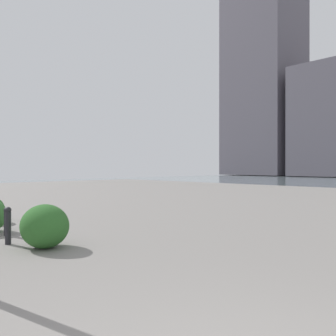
{
  "coord_description": "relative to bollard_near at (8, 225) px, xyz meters",
  "views": [
    {
      "loc": [
        -1.01,
        1.83,
        1.62
      ],
      "look_at": [
        7.65,
        -6.48,
        1.59
      ],
      "focal_mm": 36.68,
      "sensor_mm": 36.0,
      "label": 1
    }
  ],
  "objects": [
    {
      "name": "shrub_low",
      "position": [
        -0.85,
        -0.41,
        0.03
      ],
      "size": [
        1.03,
        0.93,
        0.87
      ],
      "color": "#2D6628",
      "rests_on": "ground"
    },
    {
      "name": "bollard_mid",
      "position": [
        0.99,
        -0.3,
        -0.06
      ],
      "size": [
        0.13,
        0.13,
        0.67
      ],
      "color": "#232328",
      "rests_on": "ground"
    },
    {
      "name": "building_highrise",
      "position": [
        31.4,
        -63.54,
        18.97
      ],
      "size": [
        13.64,
        13.77,
        38.76
      ],
      "color": "#5B5660",
      "rests_on": "ground"
    },
    {
      "name": "bollard_near",
      "position": [
        0.0,
        0.0,
        0.0
      ],
      "size": [
        0.13,
        0.13,
        0.78
      ],
      "color": "#232328",
      "rests_on": "ground"
    }
  ]
}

